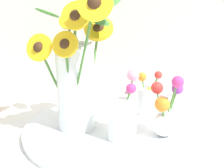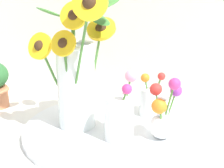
% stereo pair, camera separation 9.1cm
% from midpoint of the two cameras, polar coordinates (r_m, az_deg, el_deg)
% --- Properties ---
extents(ground_plane, '(6.00, 6.00, 0.00)m').
position_cam_midpoint_polar(ground_plane, '(0.93, -1.73, -9.99)').
color(ground_plane, silver).
extents(serving_tray, '(0.54, 0.54, 0.02)m').
position_cam_midpoint_polar(serving_tray, '(0.97, -2.73, -8.26)').
color(serving_tray, silver).
rests_on(serving_tray, ground_plane).
extents(mason_jar_sunflowers, '(0.27, 0.24, 0.43)m').
position_cam_midpoint_polar(mason_jar_sunflowers, '(0.90, -9.43, 1.73)').
color(mason_jar_sunflowers, silver).
rests_on(mason_jar_sunflowers, serving_tray).
extents(vase_small_center, '(0.08, 0.09, 0.19)m').
position_cam_midpoint_polar(vase_small_center, '(0.86, -1.07, -5.71)').
color(vase_small_center, white).
rests_on(vase_small_center, serving_tray).
extents(vase_bulb_right, '(0.09, 0.09, 0.19)m').
position_cam_midpoint_polar(vase_bulb_right, '(0.88, 6.68, -5.39)').
color(vase_bulb_right, white).
rests_on(vase_bulb_right, serving_tray).
extents(vase_small_back, '(0.08, 0.07, 0.15)m').
position_cam_midpoint_polar(vase_small_back, '(1.03, 4.00, -2.66)').
color(vase_small_back, white).
rests_on(vase_small_back, serving_tray).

